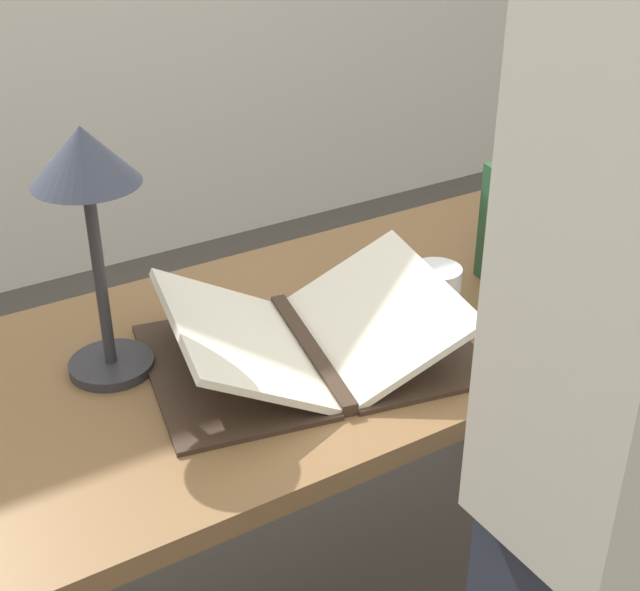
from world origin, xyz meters
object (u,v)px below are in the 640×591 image
open_book (311,338)px  book_standing_upright (511,237)px  reading_lamp (88,188)px  coffee_mug (434,291)px  book_stack_tall (591,219)px

open_book → book_standing_upright: 0.41m
open_book → reading_lamp: bearing=167.0°
open_book → coffee_mug: 0.25m
open_book → reading_lamp: reading_lamp is taller
book_standing_upright → reading_lamp: size_ratio=0.56×
book_stack_tall → coffee_mug: size_ratio=2.63×
book_standing_upright → reading_lamp: reading_lamp is taller
book_standing_upright → coffee_mug: bearing=-171.1°
book_stack_tall → coffee_mug: (-0.37, -0.01, -0.04)m
book_stack_tall → reading_lamp: reading_lamp is taller
open_book → book_standing_upright: (0.40, -0.00, 0.08)m
book_standing_upright → open_book: bearing=-170.0°
book_stack_tall → coffee_mug: 0.37m
coffee_mug → reading_lamp: bearing=166.3°
open_book → coffee_mug: open_book is taller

